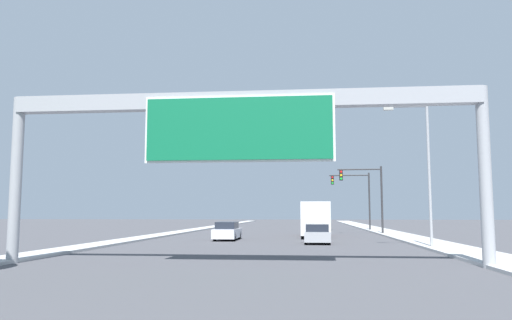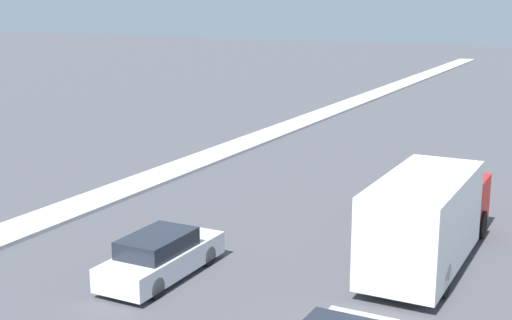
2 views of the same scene
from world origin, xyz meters
TOP-DOWN VIEW (x-y plane):
  - median_strip_left at (-10.75, 60.00)m, footprint 2.00×120.00m
  - car_near_center at (-3.50, 36.75)m, footprint 1.74×4.69m
  - truck_box_primary at (3.50, 41.69)m, footprint 2.41×8.73m

SIDE VIEW (x-z plane):
  - median_strip_left at x=-10.75m, z-range 0.00..0.15m
  - car_near_center at x=-3.50m, z-range -0.04..1.40m
  - truck_box_primary at x=3.50m, z-range 0.03..3.10m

